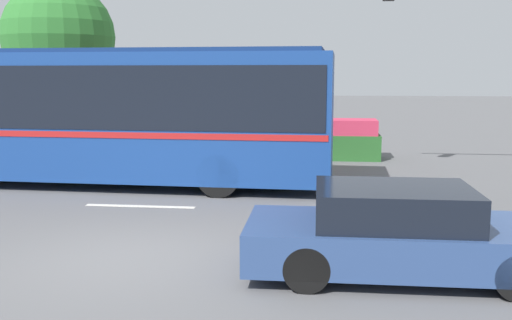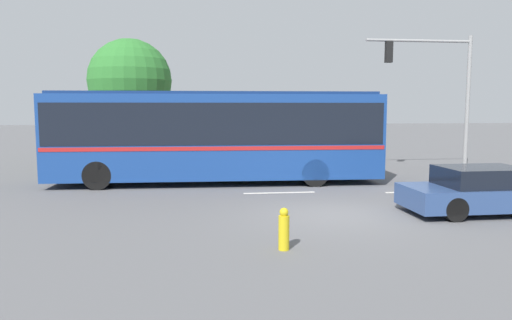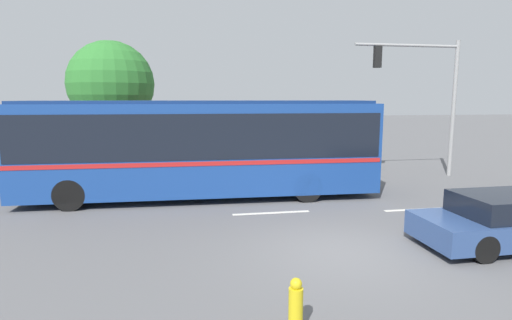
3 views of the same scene
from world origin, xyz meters
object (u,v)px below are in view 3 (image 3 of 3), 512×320
Objects in this scene: fire_hydrant at (296,306)px; city_bus at (201,143)px; sedan_foreground at (507,221)px; traffic_light_pole at (430,87)px; street_tree_left at (111,84)px.

city_bus is at bearing 96.55° from fire_hydrant.
traffic_light_pole reaches higher than sedan_foreground.
street_tree_left reaches higher than fire_hydrant.
city_bus is 2.05× the size of traffic_light_pole.
street_tree_left is (-4.03, 6.96, 2.24)m from city_bus.
traffic_light_pole is 0.96× the size of street_tree_left.
traffic_light_pole is 14.91m from street_tree_left.
sedan_foreground is 6.53m from fire_hydrant.
fire_hydrant is (1.01, -8.77, -1.53)m from city_bus.
city_bus is 2.84× the size of sedan_foreground.
street_tree_left is at bearing -58.16° from city_bus.
street_tree_left is at bearing -18.44° from traffic_light_pole.
city_bus is 8.96m from fire_hydrant.
city_bus reaches higher than sedan_foreground.
street_tree_left reaches higher than traffic_light_pole.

